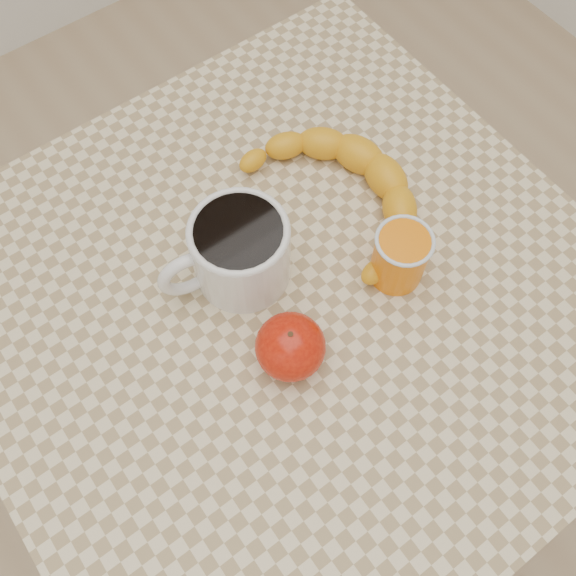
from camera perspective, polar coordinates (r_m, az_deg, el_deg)
ground at (r=1.52m, az=-0.00°, el=-12.98°), size 3.00×3.00×0.00m
table at (r=0.89m, az=-0.00°, el=-3.03°), size 0.80×0.80×0.75m
coffee_mug at (r=0.78m, az=-4.47°, el=3.33°), size 0.18×0.14×0.10m
orange_juice_glass at (r=0.80m, az=9.93°, el=2.79°), size 0.07×0.07×0.08m
apple at (r=0.74m, az=0.21°, el=-5.24°), size 0.11×0.11×0.08m
banana at (r=0.86m, az=4.78°, el=8.30°), size 0.26×0.34×0.05m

